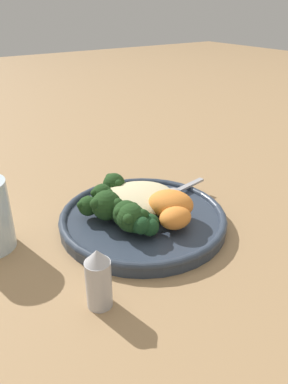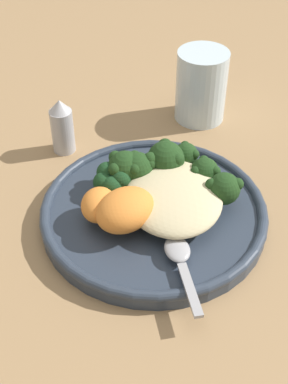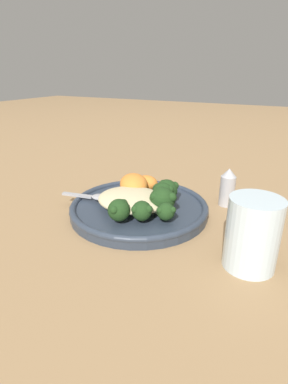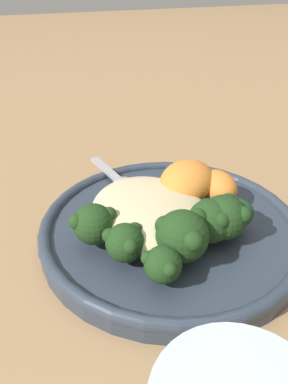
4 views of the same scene
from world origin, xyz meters
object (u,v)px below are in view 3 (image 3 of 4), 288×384
at_px(broccoli_stalk_5, 162,191).
at_px(kale_tuft, 164,190).
at_px(sweet_potato_chunk_1, 147,183).
at_px(salt_shaker, 227,187).
at_px(sweet_potato_chunk_0, 134,184).
at_px(spoon, 96,197).
at_px(broccoli_stalk_4, 159,194).
at_px(broccoli_stalk_0, 121,208).
at_px(broccoli_stalk_3, 159,199).
at_px(water_glass, 252,234).
at_px(quinoa_mound, 132,199).
at_px(broccoli_stalk_2, 157,208).
at_px(broccoli_stalk_1, 140,209).
at_px(plate, 139,208).

relative_size(broccoli_stalk_5, kale_tuft, 1.98).
relative_size(sweet_potato_chunk_1, salt_shaker, 0.63).
bearing_deg(sweet_potato_chunk_0, spoon, 45.44).
height_order(broccoli_stalk_4, sweet_potato_chunk_0, sweet_potato_chunk_0).
bearing_deg(broccoli_stalk_0, salt_shaker, 129.65).
bearing_deg(broccoli_stalk_3, water_glass, -8.36).
height_order(quinoa_mound, spoon, quinoa_mound).
xyz_separation_m(broccoli_stalk_2, kale_tuft, (0.02, -0.08, 0.00)).
bearing_deg(broccoli_stalk_2, broccoli_stalk_0, -118.65).
xyz_separation_m(broccoli_stalk_1, salt_shaker, (-0.10, -0.16, 0.00)).
relative_size(broccoli_stalk_2, broccoli_stalk_4, 1.20).
relative_size(broccoli_stalk_4, salt_shaker, 1.22).
relative_size(sweet_potato_chunk_0, sweet_potato_chunk_1, 1.42).
relative_size(broccoli_stalk_4, sweet_potato_chunk_0, 1.37).
bearing_deg(broccoli_stalk_5, broccoli_stalk_0, -137.05).
height_order(quinoa_mound, broccoli_stalk_1, broccoli_stalk_1).
bearing_deg(sweet_potato_chunk_0, sweet_potato_chunk_1, -114.96).
xyz_separation_m(broccoli_stalk_4, broccoli_stalk_5, (-0.00, -0.01, 0.00)).
distance_m(broccoli_stalk_1, sweet_potato_chunk_1, 0.12).
distance_m(broccoli_stalk_0, kale_tuft, 0.11).
distance_m(plate, salt_shaker, 0.18).
xyz_separation_m(broccoli_stalk_0, sweet_potato_chunk_1, (0.02, -0.12, -0.00)).
height_order(quinoa_mound, broccoli_stalk_3, broccoli_stalk_3).
distance_m(broccoli_stalk_2, kale_tuft, 0.08).
xyz_separation_m(broccoli_stalk_3, sweet_potato_chunk_0, (0.07, -0.04, 0.00)).
bearing_deg(quinoa_mound, broccoli_stalk_5, -126.41).
relative_size(quinoa_mound, broccoli_stalk_0, 1.14).
xyz_separation_m(broccoli_stalk_0, broccoli_stalk_4, (-0.03, -0.08, 0.00)).
bearing_deg(broccoli_stalk_4, broccoli_stalk_2, -83.48).
bearing_deg(quinoa_mound, plate, -95.65).
bearing_deg(broccoli_stalk_1, broccoli_stalk_5, 136.58).
bearing_deg(broccoli_stalk_1, broccoli_stalk_2, 90.70).
bearing_deg(broccoli_stalk_5, spoon, 175.84).
xyz_separation_m(spoon, salt_shaker, (-0.21, -0.13, 0.01)).
distance_m(broccoli_stalk_1, broccoli_stalk_5, 0.08).
bearing_deg(broccoli_stalk_0, broccoli_stalk_1, 105.55).
bearing_deg(spoon, broccoli_stalk_4, -171.36).
relative_size(sweet_potato_chunk_1, spoon, 0.47).
bearing_deg(sweet_potato_chunk_1, broccoli_stalk_3, 130.13).
relative_size(sweet_potato_chunk_0, salt_shaker, 0.89).
bearing_deg(broccoli_stalk_3, spoon, -161.92).
xyz_separation_m(broccoli_stalk_2, broccoli_stalk_4, (0.02, -0.05, 0.01)).
relative_size(broccoli_stalk_0, broccoli_stalk_1, 1.17).
relative_size(broccoli_stalk_1, broccoli_stalk_5, 1.07).
bearing_deg(broccoli_stalk_1, broccoli_stalk_3, 119.56).
relative_size(broccoli_stalk_1, broccoli_stalk_3, 0.82).
distance_m(broccoli_stalk_0, broccoli_stalk_2, 0.06).
bearing_deg(plate, sweet_potato_chunk_1, -76.00).
height_order(broccoli_stalk_2, sweet_potato_chunk_1, sweet_potato_chunk_1).
relative_size(broccoli_stalk_5, sweet_potato_chunk_0, 1.30).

